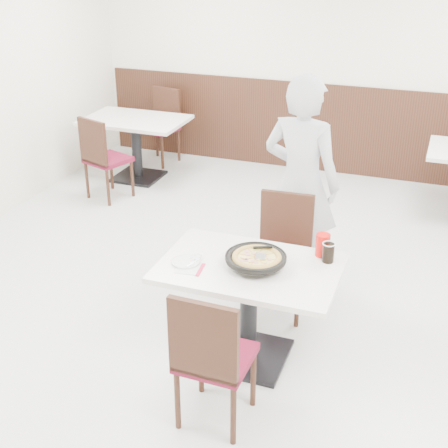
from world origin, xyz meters
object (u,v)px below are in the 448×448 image
(chair_near, at_px, (216,354))
(red_cup, at_px, (323,245))
(chair_far, at_px, (280,258))
(bg_chair_left_near, at_px, (108,158))
(diner_person, at_px, (301,183))
(bg_table_left, at_px, (137,149))
(pizza_pan, at_px, (256,261))
(side_plate, at_px, (186,262))
(cola_glass, at_px, (328,253))
(bg_chair_left_far, at_px, (159,127))
(main_table, at_px, (249,313))
(pizza, at_px, (257,260))

(chair_near, xyz_separation_m, red_cup, (0.42, 0.95, 0.35))
(chair_far, height_order, bg_chair_left_near, same)
(diner_person, bearing_deg, bg_table_left, -25.84)
(pizza_pan, relative_size, side_plate, 1.67)
(chair_near, relative_size, bg_table_left, 0.79)
(pizza_pan, relative_size, cola_glass, 2.47)
(diner_person, distance_m, bg_chair_left_far, 3.41)
(pizza_pan, bearing_deg, main_table, 173.63)
(chair_far, relative_size, red_cup, 5.94)
(bg_table_left, relative_size, bg_chair_left_near, 1.26)
(chair_far, distance_m, bg_chair_left_far, 3.76)
(bg_table_left, xyz_separation_m, bg_chair_left_far, (0.01, 0.61, 0.10))
(side_plate, relative_size, bg_chair_left_near, 0.20)
(bg_table_left, bearing_deg, red_cup, -43.04)
(bg_chair_left_near, height_order, bg_chair_left_far, same)
(chair_far, height_order, pizza, chair_far)
(pizza_pan, bearing_deg, pizza, -39.79)
(pizza, relative_size, bg_table_left, 0.26)
(bg_table_left, bearing_deg, diner_person, -35.53)
(diner_person, bearing_deg, red_cup, 122.58)
(bg_chair_left_near, relative_size, bg_chair_left_far, 1.00)
(chair_near, relative_size, bg_chair_left_near, 1.00)
(main_table, distance_m, pizza_pan, 0.42)
(pizza, distance_m, bg_table_left, 3.85)
(pizza, bearing_deg, bg_chair_left_far, 124.34)
(diner_person, relative_size, bg_table_left, 1.51)
(pizza, xyz_separation_m, bg_table_left, (-2.44, 2.95, -0.44))
(bg_table_left, bearing_deg, main_table, -50.89)
(diner_person, xyz_separation_m, bg_table_left, (-2.44, 1.74, -0.53))
(red_cup, distance_m, bg_chair_left_near, 3.46)
(cola_glass, xyz_separation_m, bg_chair_left_near, (-2.88, 2.04, -0.34))
(pizza, bearing_deg, diner_person, 90.07)
(chair_near, relative_size, chair_far, 1.00)
(main_table, bearing_deg, red_cup, 36.10)
(chair_near, relative_size, pizza, 3.04)
(chair_far, relative_size, pizza_pan, 2.96)
(red_cup, distance_m, diner_person, 0.96)
(cola_glass, relative_size, diner_person, 0.07)
(pizza_pan, distance_m, red_cup, 0.50)
(bg_chair_left_near, bearing_deg, pizza, -23.45)
(pizza, xyz_separation_m, diner_person, (-0.00, 1.21, 0.09))
(main_table, bearing_deg, side_plate, -164.64)
(chair_far, height_order, red_cup, chair_far)
(side_plate, distance_m, bg_chair_left_far, 4.16)
(diner_person, xyz_separation_m, bg_chair_left_near, (-2.45, 1.09, -0.43))
(main_table, distance_m, side_plate, 0.58)
(pizza, relative_size, cola_glass, 2.40)
(chair_far, height_order, side_plate, chair_far)
(chair_near, height_order, side_plate, chair_near)
(side_plate, bearing_deg, cola_glass, 21.38)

